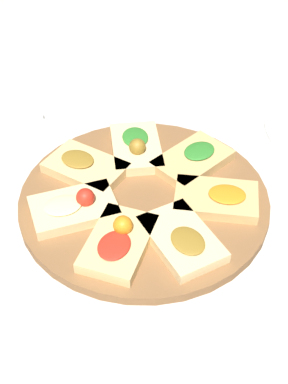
{
  "coord_description": "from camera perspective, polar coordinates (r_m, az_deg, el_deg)",
  "views": [
    {
      "loc": [
        0.18,
        0.63,
        0.63
      ],
      "look_at": [
        0.0,
        0.0,
        0.03
      ],
      "focal_mm": 50.0,
      "sensor_mm": 36.0,
      "label": 1
    }
  ],
  "objects": [
    {
      "name": "ground_plane",
      "position": [
        0.91,
        -0.0,
        -1.18
      ],
      "size": [
        3.0,
        3.0,
        0.0
      ],
      "primitive_type": "plane",
      "color": "beige"
    },
    {
      "name": "serving_board",
      "position": [
        0.91,
        -0.0,
        -0.81
      ],
      "size": [
        0.42,
        0.42,
        0.02
      ],
      "primitive_type": "cylinder",
      "color": "brown",
      "rests_on": "ground_plane"
    },
    {
      "name": "focaccia_slice_0",
      "position": [
        0.81,
        -2.72,
        -5.26
      ],
      "size": [
        0.15,
        0.16,
        0.04
      ],
      "color": "#DBB775",
      "rests_on": "serving_board"
    },
    {
      "name": "focaccia_slice_1",
      "position": [
        0.82,
        4.07,
        -5.03
      ],
      "size": [
        0.11,
        0.15,
        0.03
      ],
      "color": "#E5C689",
      "rests_on": "serving_board"
    },
    {
      "name": "focaccia_slice_2",
      "position": [
        0.89,
        7.79,
        -0.69
      ],
      "size": [
        0.16,
        0.13,
        0.03
      ],
      "color": "tan",
      "rests_on": "serving_board"
    },
    {
      "name": "focaccia_slice_3",
      "position": [
        0.96,
        5.25,
        3.45
      ],
      "size": [
        0.16,
        0.14,
        0.03
      ],
      "color": "tan",
      "rests_on": "serving_board"
    },
    {
      "name": "focaccia_slice_4",
      "position": [
        0.98,
        -0.83,
        4.82
      ],
      "size": [
        0.11,
        0.15,
        0.04
      ],
      "color": "#E5C689",
      "rests_on": "serving_board"
    },
    {
      "name": "focaccia_slice_5",
      "position": [
        0.95,
        -6.29,
        2.66
      ],
      "size": [
        0.16,
        0.16,
        0.03
      ],
      "color": "#DBB775",
      "rests_on": "serving_board"
    },
    {
      "name": "focaccia_slice_6",
      "position": [
        0.87,
        -7.44,
        -1.61
      ],
      "size": [
        0.14,
        0.09,
        0.04
      ],
      "color": "#E5C689",
      "rests_on": "serving_board"
    },
    {
      "name": "napkin_stack",
      "position": [
        1.15,
        -14.66,
        8.12
      ],
      "size": [
        0.15,
        0.14,
        0.01
      ],
      "primitive_type": "cube",
      "rotation": [
        0.0,
        0.0,
        0.26
      ],
      "color": "white",
      "rests_on": "ground_plane"
    }
  ]
}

